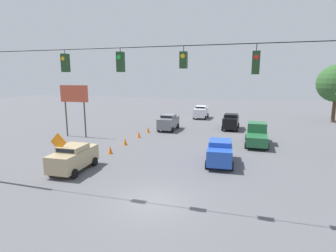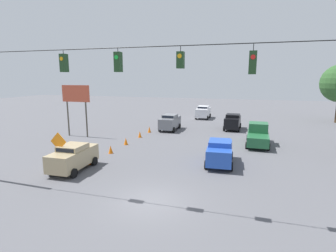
{
  "view_description": "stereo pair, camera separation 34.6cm",
  "coord_description": "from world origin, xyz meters",
  "px_view_note": "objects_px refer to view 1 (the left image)",
  "views": [
    {
      "loc": [
        -4.3,
        12.27,
        6.54
      ],
      "look_at": [
        1.41,
        -7.96,
        2.63
      ],
      "focal_mm": 28.0,
      "sensor_mm": 36.0,
      "label": 1
    },
    {
      "loc": [
        -4.64,
        12.17,
        6.54
      ],
      "look_at": [
        1.41,
        -7.96,
        2.63
      ],
      "focal_mm": 28.0,
      "sensor_mm": 36.0,
      "label": 2
    }
  ],
  "objects_px": {
    "sedan_tan_parked_shoulder": "(74,157)",
    "roadside_billboard": "(74,99)",
    "sedan_black_oncoming_deep": "(231,121)",
    "pickup_truck_green_oncoming_far": "(257,135)",
    "sedan_blue_crossing_near": "(220,151)",
    "traffic_cone_third": "(125,141)",
    "traffic_cone_second": "(110,150)",
    "sedan_white_withflow_deep": "(201,112)",
    "traffic_cone_nearest": "(89,160)",
    "work_zone_sign": "(59,145)",
    "traffic_cone_fifth": "(148,130)",
    "overhead_signal_span": "(151,98)",
    "sedan_grey_withflow_far": "(168,122)",
    "traffic_cone_fourth": "(139,134)"
  },
  "relations": [
    {
      "from": "sedan_grey_withflow_far",
      "to": "pickup_truck_green_oncoming_far",
      "type": "relative_size",
      "value": 0.81
    },
    {
      "from": "sedan_tan_parked_shoulder",
      "to": "roadside_billboard",
      "type": "height_order",
      "value": "roadside_billboard"
    },
    {
      "from": "traffic_cone_third",
      "to": "work_zone_sign",
      "type": "xyz_separation_m",
      "value": [
        1.06,
        8.23,
        1.64
      ]
    },
    {
      "from": "pickup_truck_green_oncoming_far",
      "to": "sedan_white_withflow_deep",
      "type": "bearing_deg",
      "value": -62.85
    },
    {
      "from": "sedan_black_oncoming_deep",
      "to": "traffic_cone_fourth",
      "type": "xyz_separation_m",
      "value": [
        9.55,
        7.57,
        -0.67
      ]
    },
    {
      "from": "sedan_blue_crossing_near",
      "to": "pickup_truck_green_oncoming_far",
      "type": "distance_m",
      "value": 7.55
    },
    {
      "from": "sedan_blue_crossing_near",
      "to": "traffic_cone_nearest",
      "type": "relative_size",
      "value": 6.14
    },
    {
      "from": "sedan_grey_withflow_far",
      "to": "traffic_cone_fourth",
      "type": "relative_size",
      "value": 5.97
    },
    {
      "from": "sedan_black_oncoming_deep",
      "to": "work_zone_sign",
      "type": "bearing_deg",
      "value": 60.86
    },
    {
      "from": "pickup_truck_green_oncoming_far",
      "to": "traffic_cone_third",
      "type": "relative_size",
      "value": 7.39
    },
    {
      "from": "work_zone_sign",
      "to": "sedan_tan_parked_shoulder",
      "type": "bearing_deg",
      "value": -135.37
    },
    {
      "from": "traffic_cone_nearest",
      "to": "traffic_cone_fourth",
      "type": "height_order",
      "value": "same"
    },
    {
      "from": "sedan_tan_parked_shoulder",
      "to": "roadside_billboard",
      "type": "bearing_deg",
      "value": -56.06
    },
    {
      "from": "overhead_signal_span",
      "to": "sedan_grey_withflow_far",
      "type": "distance_m",
      "value": 20.02
    },
    {
      "from": "sedan_tan_parked_shoulder",
      "to": "sedan_black_oncoming_deep",
      "type": "height_order",
      "value": "sedan_black_oncoming_deep"
    },
    {
      "from": "sedan_blue_crossing_near",
      "to": "traffic_cone_second",
      "type": "height_order",
      "value": "sedan_blue_crossing_near"
    },
    {
      "from": "pickup_truck_green_oncoming_far",
      "to": "traffic_cone_third",
      "type": "distance_m",
      "value": 12.98
    },
    {
      "from": "work_zone_sign",
      "to": "traffic_cone_fourth",
      "type": "bearing_deg",
      "value": -95.59
    },
    {
      "from": "sedan_black_oncoming_deep",
      "to": "traffic_cone_nearest",
      "type": "xyz_separation_m",
      "value": [
        9.72,
        17.11,
        -0.67
      ]
    },
    {
      "from": "pickup_truck_green_oncoming_far",
      "to": "traffic_cone_second",
      "type": "bearing_deg",
      "value": 28.75
    },
    {
      "from": "traffic_cone_nearest",
      "to": "traffic_cone_fourth",
      "type": "bearing_deg",
      "value": -91.05
    },
    {
      "from": "sedan_blue_crossing_near",
      "to": "work_zone_sign",
      "type": "bearing_deg",
      "value": 25.49
    },
    {
      "from": "overhead_signal_span",
      "to": "sedan_blue_crossing_near",
      "type": "distance_m",
      "value": 9.18
    },
    {
      "from": "sedan_white_withflow_deep",
      "to": "traffic_cone_second",
      "type": "bearing_deg",
      "value": 78.41
    },
    {
      "from": "pickup_truck_green_oncoming_far",
      "to": "traffic_cone_nearest",
      "type": "distance_m",
      "value": 15.96
    },
    {
      "from": "sedan_blue_crossing_near",
      "to": "sedan_black_oncoming_deep",
      "type": "height_order",
      "value": "sedan_black_oncoming_deep"
    },
    {
      "from": "sedan_grey_withflow_far",
      "to": "traffic_cone_third",
      "type": "bearing_deg",
      "value": 75.95
    },
    {
      "from": "roadside_billboard",
      "to": "overhead_signal_span",
      "type": "bearing_deg",
      "value": 136.69
    },
    {
      "from": "traffic_cone_third",
      "to": "sedan_blue_crossing_near",
      "type": "bearing_deg",
      "value": 161.09
    },
    {
      "from": "traffic_cone_third",
      "to": "work_zone_sign",
      "type": "distance_m",
      "value": 8.45
    },
    {
      "from": "work_zone_sign",
      "to": "roadside_billboard",
      "type": "bearing_deg",
      "value": -60.4
    },
    {
      "from": "overhead_signal_span",
      "to": "traffic_cone_nearest",
      "type": "bearing_deg",
      "value": -34.08
    },
    {
      "from": "traffic_cone_nearest",
      "to": "work_zone_sign",
      "type": "xyz_separation_m",
      "value": [
        0.96,
        2.04,
        1.64
      ]
    },
    {
      "from": "sedan_tan_parked_shoulder",
      "to": "traffic_cone_third",
      "type": "bearing_deg",
      "value": -93.14
    },
    {
      "from": "traffic_cone_nearest",
      "to": "traffic_cone_second",
      "type": "xyz_separation_m",
      "value": [
        -0.13,
        -3.09,
        0.0
      ]
    },
    {
      "from": "sedan_grey_withflow_far",
      "to": "work_zone_sign",
      "type": "relative_size",
      "value": 1.47
    },
    {
      "from": "pickup_truck_green_oncoming_far",
      "to": "overhead_signal_span",
      "type": "bearing_deg",
      "value": 67.7
    },
    {
      "from": "traffic_cone_fifth",
      "to": "roadside_billboard",
      "type": "distance_m",
      "value": 9.01
    },
    {
      "from": "traffic_cone_third",
      "to": "work_zone_sign",
      "type": "bearing_deg",
      "value": 82.69
    },
    {
      "from": "traffic_cone_second",
      "to": "roadside_billboard",
      "type": "height_order",
      "value": "roadside_billboard"
    },
    {
      "from": "traffic_cone_third",
      "to": "roadside_billboard",
      "type": "height_order",
      "value": "roadside_billboard"
    },
    {
      "from": "sedan_black_oncoming_deep",
      "to": "traffic_cone_third",
      "type": "distance_m",
      "value": 14.58
    },
    {
      "from": "traffic_cone_third",
      "to": "overhead_signal_span",
      "type": "bearing_deg",
      "value": 121.48
    },
    {
      "from": "pickup_truck_green_oncoming_far",
      "to": "traffic_cone_third",
      "type": "bearing_deg",
      "value": 16.59
    },
    {
      "from": "traffic_cone_nearest",
      "to": "sedan_tan_parked_shoulder",
      "type": "bearing_deg",
      "value": 77.2
    },
    {
      "from": "sedan_black_oncoming_deep",
      "to": "pickup_truck_green_oncoming_far",
      "type": "bearing_deg",
      "value": 111.15
    },
    {
      "from": "traffic_cone_third",
      "to": "traffic_cone_second",
      "type": "bearing_deg",
      "value": 90.65
    },
    {
      "from": "sedan_blue_crossing_near",
      "to": "roadside_billboard",
      "type": "distance_m",
      "value": 17.35
    },
    {
      "from": "overhead_signal_span",
      "to": "traffic_cone_third",
      "type": "height_order",
      "value": "overhead_signal_span"
    },
    {
      "from": "sedan_tan_parked_shoulder",
      "to": "sedan_blue_crossing_near",
      "type": "relative_size",
      "value": 0.95
    }
  ]
}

